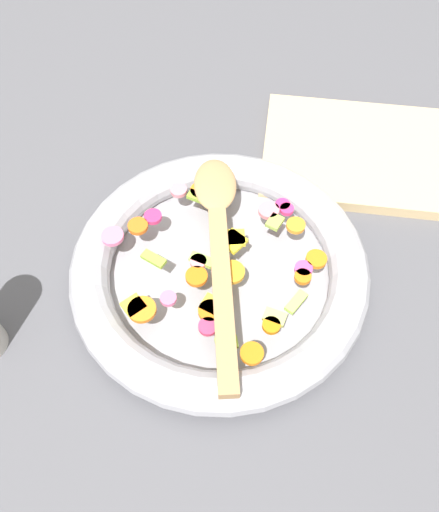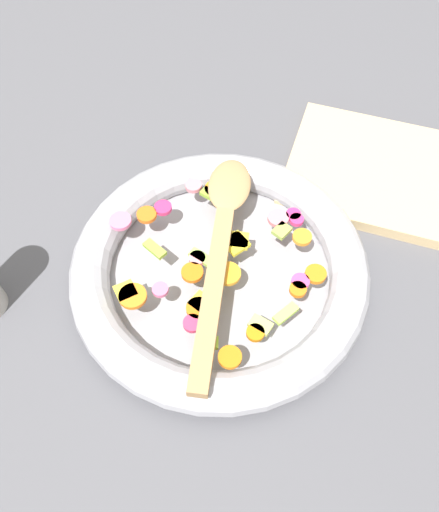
% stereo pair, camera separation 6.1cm
% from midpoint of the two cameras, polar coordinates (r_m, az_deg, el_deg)
% --- Properties ---
extents(ground_plane, '(4.00, 4.00, 0.00)m').
position_cam_midpoint_polar(ground_plane, '(0.65, 2.67, -2.61)').
color(ground_plane, '#4C4C51').
extents(skillet, '(0.38, 0.38, 0.05)m').
position_cam_midpoint_polar(skillet, '(0.63, 2.75, -1.60)').
color(skillet, gray).
rests_on(skillet, ground_plane).
extents(chopped_vegetables, '(0.29, 0.25, 0.01)m').
position_cam_midpoint_polar(chopped_vegetables, '(0.60, 2.55, -0.72)').
color(chopped_vegetables, orange).
rests_on(chopped_vegetables, skillet).
extents(wooden_spoon, '(0.10, 0.33, 0.01)m').
position_cam_midpoint_polar(wooden_spoon, '(0.61, 3.10, 2.08)').
color(wooden_spoon, '#A87F51').
rests_on(wooden_spoon, chopped_vegetables).
extents(cutting_board, '(0.31, 0.22, 0.02)m').
position_cam_midpoint_polar(cutting_board, '(0.80, 21.55, 8.37)').
color(cutting_board, tan).
rests_on(cutting_board, ground_plane).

